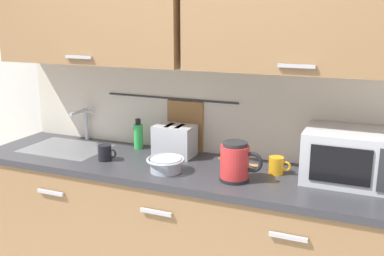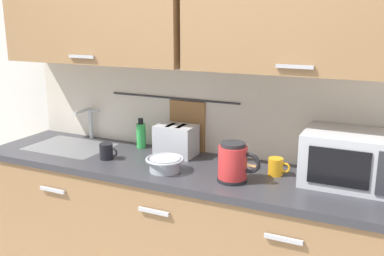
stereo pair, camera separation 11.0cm
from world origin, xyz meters
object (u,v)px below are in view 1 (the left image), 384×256
Objects in this scene: microwave at (350,156)px; mug_near_sink at (105,153)px; electric_kettle at (235,162)px; mixing_bowl at (166,164)px; mug_by_kettle at (277,165)px; toaster at (175,140)px; wooden_spoon at (244,163)px; dish_soap_bottle at (138,135)px.

mug_near_sink is (-1.36, -0.20, -0.09)m from microwave.
mug_near_sink is (-0.81, 0.02, -0.05)m from electric_kettle.
mixing_bowl is 1.78× the size of mug_by_kettle.
mixing_bowl is 0.84× the size of toaster.
electric_kettle reaches higher than toaster.
mixing_bowl is 0.30m from toaster.
wooden_spoon is (0.36, 0.29, -0.04)m from mixing_bowl.
toaster is at bearing -179.65° from wooden_spoon.
toaster is 2.13× the size of mug_by_kettle.
mug_near_sink is (-0.06, -0.29, -0.04)m from dish_soap_bottle.
toaster is 0.93× the size of wooden_spoon.
dish_soap_bottle is at bearing 172.14° from mug_by_kettle.
electric_kettle is 0.26m from mug_by_kettle.
microwave is 1.37m from mug_near_sink.
electric_kettle is 1.06× the size of mixing_bowl.
electric_kettle reaches higher than dish_soap_bottle.
electric_kettle is at bearing -22.56° from dish_soap_bottle.
mug_by_kettle is 0.23m from wooden_spoon.
electric_kettle is 0.54m from toaster.
wooden_spoon is at bearing 158.02° from mug_by_kettle.
microwave is at bearing -4.10° from dish_soap_bottle.
wooden_spoon is (-0.03, 0.27, -0.10)m from electric_kettle.
microwave is 2.03× the size of electric_kettle.
mug_near_sink is at bearing -171.64° from microwave.
toaster is (-0.47, 0.26, -0.01)m from electric_kettle.
electric_kettle is 0.40m from mixing_bowl.
toaster is (0.28, -0.05, 0.01)m from dish_soap_bottle.
toaster reaches higher than mixing_bowl.
electric_kettle is at bearing -1.36° from mug_near_sink.
microwave reaches higher than mixing_bowl.
microwave reaches higher than toaster.
dish_soap_bottle is 0.92× the size of mixing_bowl.
electric_kettle is 0.81m from dish_soap_bottle.
mug_near_sink is 0.42m from mixing_bowl.
dish_soap_bottle is 0.30m from mug_near_sink.
electric_kettle reaches higher than mixing_bowl.
electric_kettle is at bearing 2.59° from mixing_bowl.
microwave reaches higher than wooden_spoon.
toaster is (-1.02, 0.05, -0.04)m from microwave.
toaster reaches higher than wooden_spoon.
mug_by_kettle is (0.57, 0.20, 0.00)m from mixing_bowl.
mug_by_kettle is at bearing -7.17° from toaster.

